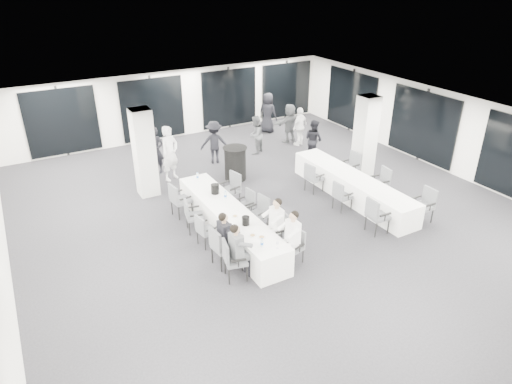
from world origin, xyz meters
TOP-DOWN VIEW (x-y plane):
  - room at (0.89, 1.11)m, footprint 14.04×16.04m
  - column_left at (-2.80, 3.20)m, footprint 0.60×0.60m
  - column_right at (4.20, 1.00)m, footprint 0.60×0.60m
  - banquet_table_main at (-1.63, -0.28)m, footprint 0.90×5.00m
  - banquet_table_side at (2.69, -0.24)m, footprint 0.90×5.00m
  - cocktail_table at (0.15, 2.83)m, footprint 0.83×0.83m
  - chair_main_left_near at (-2.47, -2.11)m, footprint 0.61×0.64m
  - chair_main_left_second at (-2.47, -1.53)m, footprint 0.57×0.62m
  - chair_main_left_mid at (-2.46, -0.52)m, footprint 0.51×0.55m
  - chair_main_left_fourth at (-2.46, 0.32)m, footprint 0.57×0.60m
  - chair_main_left_far at (-2.47, 1.31)m, footprint 0.58×0.62m
  - chair_main_right_near at (-0.81, -2.25)m, footprint 0.52×0.55m
  - chair_main_right_second at (-0.79, -1.53)m, footprint 0.53×0.58m
  - chair_main_right_mid at (-0.79, -0.49)m, footprint 0.58×0.61m
  - chair_main_right_fourth at (-0.80, 0.23)m, footprint 0.50×0.54m
  - chair_main_right_far at (-0.79, 1.21)m, footprint 0.61×0.65m
  - chair_side_left_near at (1.85, -2.19)m, footprint 0.55×0.60m
  - chair_side_left_mid at (1.86, -0.71)m, footprint 0.49×0.54m
  - chair_side_left_far at (1.85, 0.71)m, footprint 0.55×0.60m
  - chair_side_right_near at (3.53, -2.39)m, footprint 0.52×0.58m
  - chair_side_right_mid at (3.52, -0.65)m, footprint 0.55×0.60m
  - chair_side_right_far at (3.52, 0.78)m, footprint 0.54×0.60m
  - seated_guest_a at (-2.30, -2.13)m, footprint 0.50×0.38m
  - seated_guest_b at (-2.30, -1.52)m, footprint 0.50×0.38m
  - seated_guest_c at (-0.96, -2.26)m, footprint 0.50×0.38m
  - seated_guest_d at (-0.96, -1.52)m, footprint 0.50×0.38m
  - standing_guest_a at (-1.75, 3.91)m, footprint 0.97×0.90m
  - standing_guest_b at (1.94, 4.60)m, footprint 0.96×0.87m
  - standing_guest_c at (0.16, 4.51)m, footprint 1.30×0.98m
  - standing_guest_d at (3.96, 4.53)m, footprint 1.19×0.94m
  - standing_guest_e at (3.67, 6.58)m, footprint 0.96×1.11m
  - standing_guest_f at (3.82, 5.07)m, footprint 1.76×1.00m
  - standing_guest_g at (-2.00, 4.71)m, footprint 0.87×0.85m
  - standing_guest_h at (3.54, 3.02)m, footprint 0.66×0.92m
  - ice_bucket_near at (-1.62, -1.22)m, footprint 0.20×0.20m
  - ice_bucket_far at (-1.54, 0.77)m, footprint 0.24×0.24m
  - water_bottle_a at (-1.77, -2.29)m, footprint 0.07×0.07m
  - water_bottle_b at (-1.44, 0.32)m, footprint 0.07×0.07m
  - water_bottle_c at (-1.60, 1.91)m, footprint 0.07×0.07m
  - plate_a at (-1.73, -1.76)m, footprint 0.20×0.20m
  - plate_b at (-1.58, -1.94)m, footprint 0.21×0.21m
  - plate_c at (-1.66, -0.71)m, footprint 0.18×0.18m
  - wine_glass at (-1.50, -2.52)m, footprint 0.07×0.07m

SIDE VIEW (x-z plane):
  - banquet_table_main at x=-1.63m, z-range 0.00..0.75m
  - banquet_table_side at x=2.69m, z-range 0.00..0.75m
  - chair_main_right_near at x=-0.81m, z-range 0.06..0.92m
  - chair_main_right_fourth at x=-0.80m, z-range 0.06..0.94m
  - chair_main_left_mid at x=-2.46m, z-range 0.06..0.96m
  - chair_side_left_mid at x=1.86m, z-range 0.06..0.98m
  - chair_main_left_fourth at x=-2.46m, z-range 0.07..1.01m
  - chair_side_left_far at x=1.85m, z-range 0.07..1.04m
  - chair_side_right_mid at x=3.52m, z-range 0.07..1.05m
  - chair_main_right_second at x=-0.79m, z-range 0.07..1.05m
  - chair_main_right_mid at x=-0.79m, z-range 0.07..1.06m
  - chair_side_right_far at x=3.52m, z-range 0.07..1.08m
  - chair_main_left_near at x=-2.47m, z-range 0.07..1.08m
  - chair_side_right_near at x=3.53m, z-range 0.07..1.08m
  - chair_main_left_far at x=-2.47m, z-range 0.07..1.09m
  - cocktail_table at x=0.15m, z-range 0.01..1.16m
  - chair_main_right_far at x=-0.79m, z-range 0.07..1.10m
  - chair_side_left_near at x=1.85m, z-range 0.07..1.10m
  - chair_main_left_second at x=-2.47m, z-range 0.07..1.12m
  - plate_a at x=-1.73m, z-range 0.75..0.78m
  - plate_b at x=-1.58m, z-range 0.75..0.78m
  - plate_c at x=-1.66m, z-range 0.75..0.78m
  - seated_guest_a at x=-2.30m, z-range 0.09..1.53m
  - seated_guest_b at x=-2.30m, z-range 0.09..1.53m
  - seated_guest_c at x=-0.96m, z-range 0.09..1.53m
  - seated_guest_d at x=-0.96m, z-range 0.09..1.53m
  - standing_guest_b at x=1.94m, z-range 0.00..1.69m
  - water_bottle_c at x=-1.60m, z-range 0.75..0.96m
  - water_bottle_a at x=-1.77m, z-range 0.75..0.96m
  - ice_bucket_near at x=-1.62m, z-range 0.75..0.97m
  - water_bottle_b at x=-1.44m, z-range 0.75..0.98m
  - standing_guest_h at x=3.54m, z-range 0.00..1.74m
  - standing_guest_d at x=3.96m, z-range 0.00..1.77m
  - ice_bucket_far at x=-1.54m, z-range 0.75..1.02m
  - wine_glass at x=-1.50m, z-range 0.80..0.98m
  - standing_guest_c at x=0.16m, z-range 0.00..1.80m
  - standing_guest_f at x=3.82m, z-range 0.00..1.81m
  - standing_guest_g at x=-2.00m, z-range 0.00..1.86m
  - standing_guest_e at x=3.67m, z-range 0.00..1.97m
  - standing_guest_a at x=-1.75m, z-range 0.00..2.14m
  - room at x=0.89m, z-range -0.03..2.81m
  - column_left at x=-2.80m, z-range 0.00..2.80m
  - column_right at x=4.20m, z-range 0.00..2.80m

